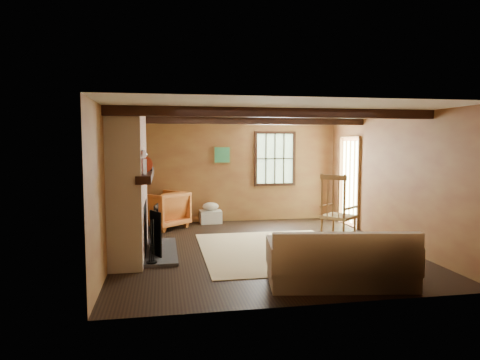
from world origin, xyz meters
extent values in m
plane|color=black|center=(0.00, 0.00, 0.00)|extent=(5.50, 5.50, 0.00)
cube|color=olive|center=(0.00, 2.75, 1.20)|extent=(5.00, 0.02, 2.40)
cube|color=olive|center=(0.00, -2.75, 1.20)|extent=(5.00, 0.02, 2.40)
cube|color=olive|center=(-2.50, 0.00, 1.20)|extent=(0.02, 5.50, 2.40)
cube|color=olive|center=(2.50, 0.00, 1.20)|extent=(0.02, 5.50, 2.40)
cube|color=silver|center=(0.00, 0.00, 2.40)|extent=(5.00, 5.50, 0.02)
cube|color=black|center=(0.00, -1.20, 2.33)|extent=(5.00, 0.12, 0.14)
cube|color=black|center=(0.00, 1.20, 2.33)|extent=(5.00, 0.12, 0.14)
cube|color=black|center=(1.00, 2.72, 1.50)|extent=(1.02, 0.06, 1.32)
cube|color=#B7E2AD|center=(1.00, 2.75, 1.50)|extent=(0.90, 0.01, 1.20)
cube|color=black|center=(1.00, 2.73, 1.50)|extent=(0.90, 0.03, 0.02)
cube|color=brown|center=(2.47, 1.70, 1.00)|extent=(0.06, 1.00, 2.06)
cube|color=#B7E2AD|center=(2.50, 1.70, 1.00)|extent=(0.01, 0.80, 1.85)
cube|color=brown|center=(-0.30, 2.72, 1.60)|extent=(0.42, 0.03, 0.42)
cube|color=#226850|center=(-0.30, 2.71, 1.60)|extent=(0.36, 0.01, 0.36)
cube|color=#9E473D|center=(-2.25, 0.00, 1.20)|extent=(0.50, 2.20, 2.40)
cube|color=black|center=(-2.18, 0.00, 0.45)|extent=(0.38, 1.00, 0.85)
cube|color=#3D3E43|center=(-1.75, 0.00, 0.03)|extent=(0.55, 1.80, 0.05)
cube|color=black|center=(-1.97, 0.00, 1.35)|extent=(0.22, 2.30, 0.12)
cube|color=black|center=(-1.82, -0.38, 0.42)|extent=(0.19, 0.34, 0.73)
cube|color=black|center=(-1.82, 0.00, 0.42)|extent=(0.08, 0.37, 0.73)
cube|color=black|center=(-1.82, 0.38, 0.42)|extent=(0.07, 0.37, 0.73)
cylinder|color=black|center=(-1.88, -0.80, 0.06)|extent=(0.17, 0.17, 0.02)
cylinder|color=black|center=(-1.91, -0.83, 0.39)|extent=(0.01, 0.01, 0.67)
cylinder|color=black|center=(-1.88, -0.80, 0.39)|extent=(0.01, 0.01, 0.67)
cylinder|color=black|center=(-1.85, -0.77, 0.39)|extent=(0.01, 0.01, 0.67)
cylinder|color=white|center=(-1.98, -0.86, 1.53)|extent=(0.11, 0.11, 0.24)
sphere|color=white|center=(-1.98, -0.86, 1.72)|extent=(0.13, 0.13, 0.13)
cylinder|color=#A82C13|center=(-1.98, -0.36, 1.54)|extent=(0.27, 0.07, 0.27)
cube|color=black|center=(-1.98, 0.11, 1.47)|extent=(0.25, 0.17, 0.13)
cylinder|color=black|center=(-1.98, 0.45, 1.46)|extent=(0.08, 0.08, 0.10)
cylinder|color=black|center=(-1.98, 0.53, 1.45)|extent=(0.07, 0.07, 0.08)
cube|color=#CEC389|center=(0.20, -0.20, 0.00)|extent=(2.50, 3.00, 0.01)
cube|color=tan|center=(1.54, 0.10, 0.51)|extent=(0.74, 0.75, 0.06)
cube|color=brown|center=(1.36, -0.04, 1.26)|extent=(0.37, 0.44, 0.09)
cylinder|color=brown|center=(1.85, 0.07, 0.26)|extent=(0.04, 0.04, 0.50)
cylinder|color=brown|center=(1.57, 0.42, 0.26)|extent=(0.04, 0.04, 0.50)
cylinder|color=brown|center=(1.50, -0.22, 0.26)|extent=(0.04, 0.04, 0.50)
cylinder|color=brown|center=(1.22, 0.13, 0.26)|extent=(0.04, 0.04, 0.50)
cylinder|color=brown|center=(1.50, -0.22, 0.90)|extent=(0.04, 0.04, 0.84)
cylinder|color=brown|center=(1.22, 0.13, 0.90)|extent=(0.04, 0.04, 0.84)
cylinder|color=brown|center=(1.43, -0.13, 0.88)|extent=(0.02, 0.02, 0.70)
cylinder|color=brown|center=(1.36, -0.04, 0.88)|extent=(0.02, 0.02, 0.70)
cylinder|color=brown|center=(1.29, 0.05, 0.88)|extent=(0.02, 0.02, 0.70)
cube|color=brown|center=(1.69, -0.09, 0.70)|extent=(0.40, 0.33, 0.03)
cube|color=brown|center=(1.38, 0.29, 0.70)|extent=(0.40, 0.33, 0.03)
cube|color=brown|center=(1.68, -0.07, 0.02)|extent=(0.77, 0.64, 0.03)
cube|color=brown|center=(1.39, 0.28, 0.02)|extent=(0.77, 0.64, 0.03)
cube|color=beige|center=(0.62, -2.10, 0.21)|extent=(1.98, 1.12, 0.41)
cube|color=beige|center=(0.56, -2.45, 0.52)|extent=(1.87, 0.43, 0.52)
cube|color=beige|center=(-0.26, -1.96, 0.39)|extent=(0.26, 0.85, 0.37)
cube|color=beige|center=(1.50, -2.24, 0.39)|extent=(0.26, 0.85, 0.37)
ellipsoid|color=beige|center=(1.10, -2.08, 0.52)|extent=(0.35, 0.17, 0.34)
cylinder|color=brown|center=(-2.24, 2.60, 0.07)|extent=(0.44, 0.13, 0.13)
cylinder|color=brown|center=(-2.09, 2.60, 0.07)|extent=(0.44, 0.13, 0.13)
cylinder|color=brown|center=(-1.95, 2.60, 0.07)|extent=(0.44, 0.13, 0.13)
cylinder|color=brown|center=(-2.24, 2.60, 0.20)|extent=(0.44, 0.13, 0.13)
cylinder|color=brown|center=(-2.09, 2.60, 0.20)|extent=(0.44, 0.13, 0.13)
cylinder|color=brown|center=(-1.95, 2.60, 0.20)|extent=(0.44, 0.13, 0.13)
cube|color=white|center=(-0.60, 2.55, 0.15)|extent=(0.51, 0.40, 0.30)
ellipsoid|color=beige|center=(-0.60, 2.55, 0.40)|extent=(0.39, 0.31, 0.19)
imported|color=#BF6026|center=(-1.70, 2.16, 0.41)|extent=(1.26, 1.26, 0.82)
camera|label=1|loc=(-1.69, -7.36, 1.89)|focal=32.00mm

